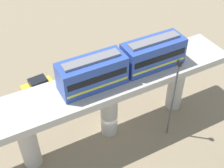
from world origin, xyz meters
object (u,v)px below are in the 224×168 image
parked_car_yellow (38,85)px  signal_post (173,97)px  parked_car_black (101,88)px  train (124,63)px

parked_car_yellow → signal_post: signal_post is taller
parked_car_yellow → parked_car_black: 8.55m
parked_car_yellow → train: bearing=26.7°
parked_car_yellow → parked_car_black: (4.42, 7.32, 0.00)m
train → signal_post: train is taller
train → parked_car_black: 10.78m
train → parked_car_black: size_ratio=3.05×
parked_car_yellow → parked_car_black: size_ratio=0.98×
signal_post → parked_car_black: bearing=-160.5°
train → parked_car_black: bearing=174.9°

